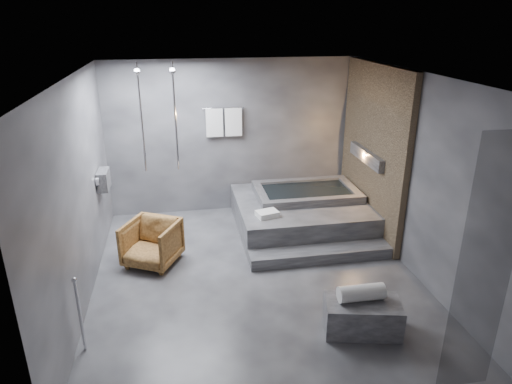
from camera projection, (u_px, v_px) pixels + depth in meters
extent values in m
plane|color=#2D2D30|center=(256.00, 275.00, 6.56)|extent=(5.00, 5.00, 0.00)
cube|color=#4C4C4E|center=(256.00, 76.00, 5.54)|extent=(4.50, 5.00, 0.04)
cube|color=#37383C|center=(232.00, 137.00, 8.34)|extent=(4.50, 0.04, 2.80)
cube|color=#37383C|center=(309.00, 288.00, 3.75)|extent=(4.50, 0.04, 2.80)
cube|color=#37383C|center=(78.00, 195.00, 5.68)|extent=(0.04, 5.00, 2.80)
cube|color=#37383C|center=(413.00, 174.00, 6.41)|extent=(0.04, 5.00, 2.80)
cube|color=#9B805B|center=(373.00, 150.00, 7.55)|extent=(0.10, 2.40, 2.78)
cube|color=#FF9938|center=(368.00, 156.00, 7.57)|extent=(0.14, 1.20, 0.20)
cube|color=gray|center=(104.00, 180.00, 7.09)|extent=(0.16, 0.42, 0.30)
imported|color=beige|center=(104.00, 185.00, 7.01)|extent=(0.08, 0.08, 0.21)
imported|color=beige|center=(106.00, 182.00, 7.21)|extent=(0.07, 0.07, 0.15)
cylinder|color=silver|center=(175.00, 117.00, 7.58)|extent=(0.04, 0.04, 1.80)
cylinder|color=silver|center=(141.00, 119.00, 7.49)|extent=(0.04, 0.04, 1.80)
cylinder|color=silver|center=(223.00, 108.00, 8.06)|extent=(0.75, 0.02, 0.02)
cube|color=white|center=(214.00, 123.00, 8.10)|extent=(0.30, 0.06, 0.50)
cube|color=white|center=(233.00, 122.00, 8.16)|extent=(0.30, 0.06, 0.50)
cylinder|color=silver|center=(80.00, 316.00, 4.94)|extent=(0.04, 0.04, 0.90)
cube|color=black|center=(484.00, 271.00, 4.09)|extent=(0.55, 0.01, 2.60)
cube|color=#323235|center=(300.00, 214.00, 7.97)|extent=(2.20, 2.00, 0.50)
cube|color=#323235|center=(320.00, 254.00, 6.94)|extent=(2.20, 0.36, 0.18)
cube|color=#38383A|center=(362.00, 316.00, 5.35)|extent=(0.96, 0.66, 0.39)
imported|color=#4C2E13|center=(152.00, 243.00, 6.76)|extent=(0.98, 0.99, 0.67)
cylinder|color=white|center=(361.00, 293.00, 5.28)|extent=(0.54, 0.20, 0.20)
cube|color=white|center=(267.00, 214.00, 7.24)|extent=(0.38, 0.32, 0.09)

